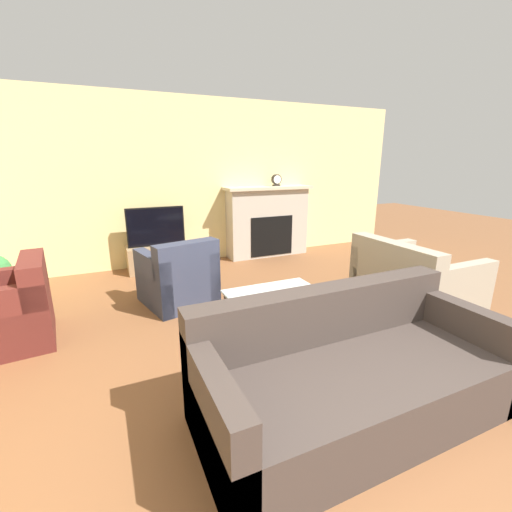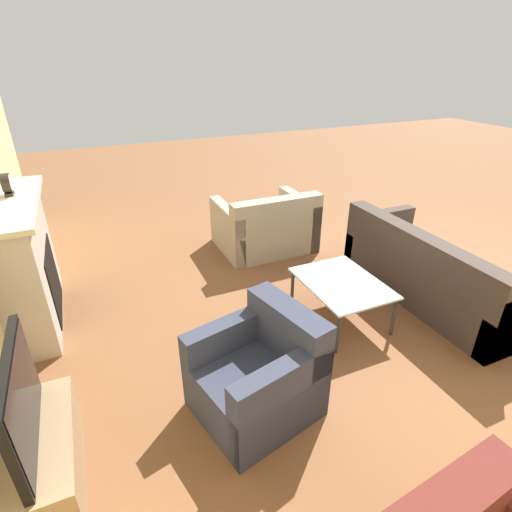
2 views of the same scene
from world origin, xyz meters
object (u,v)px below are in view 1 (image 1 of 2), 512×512
(couch_loveseat, at_px, (412,283))
(coffee_table, at_px, (277,299))
(armchair_by_window, at_px, (4,315))
(couch_sectional, at_px, (351,376))
(armchair_accent, at_px, (178,280))
(mantel_clock, at_px, (276,180))
(tv, at_px, (156,227))

(couch_loveseat, height_order, coffee_table, couch_loveseat)
(couch_loveseat, relative_size, armchair_by_window, 1.31)
(couch_sectional, distance_m, couch_loveseat, 2.20)
(couch_sectional, height_order, coffee_table, couch_sectional)
(armchair_accent, xyz_separation_m, mantel_clock, (2.15, 1.57, 1.06))
(armchair_by_window, height_order, armchair_accent, same)
(armchair_by_window, height_order, coffee_table, armchair_by_window)
(tv, distance_m, mantel_clock, 2.26)
(armchair_accent, height_order, mantel_clock, mantel_clock)
(couch_sectional, bearing_deg, armchair_by_window, 138.54)
(armchair_accent, relative_size, mantel_clock, 4.68)
(coffee_table, xyz_separation_m, mantel_clock, (1.44, 2.79, 0.97))
(tv, height_order, armchair_accent, tv)
(coffee_table, relative_size, mantel_clock, 4.53)
(armchair_by_window, relative_size, armchair_accent, 0.97)
(tv, relative_size, armchair_by_window, 0.94)
(couch_sectional, relative_size, armchair_accent, 2.19)
(mantel_clock, bearing_deg, coffee_table, -117.32)
(couch_loveseat, relative_size, mantel_clock, 5.93)
(couch_loveseat, bearing_deg, couch_sectional, 121.70)
(tv, distance_m, armchair_accent, 1.52)
(coffee_table, height_order, mantel_clock, mantel_clock)
(couch_sectional, xyz_separation_m, mantel_clock, (1.50, 3.96, 1.08))
(armchair_accent, bearing_deg, couch_sectional, 92.03)
(tv, xyz_separation_m, mantel_clock, (2.16, 0.10, 0.66))
(mantel_clock, bearing_deg, tv, -177.22)
(couch_sectional, distance_m, armchair_accent, 2.48)
(armchair_by_window, bearing_deg, couch_loveseat, 71.80)
(couch_sectional, distance_m, mantel_clock, 4.37)
(mantel_clock, bearing_deg, armchair_accent, -143.84)
(couch_loveseat, distance_m, armchair_by_window, 4.33)
(tv, bearing_deg, armchair_accent, -89.58)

